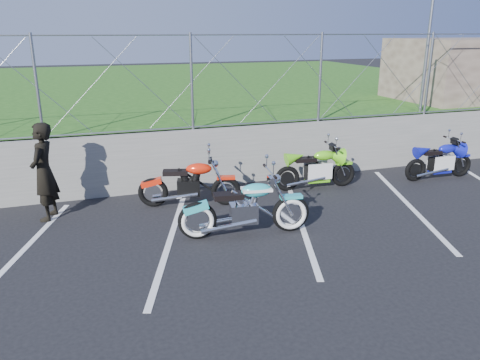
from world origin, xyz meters
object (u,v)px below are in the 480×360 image
object	(u,v)px
cruiser_turquoise	(246,210)
sportbike_blue	(440,162)
naked_orange	(191,185)
sportbike_green	(317,170)
person_standing	(44,172)

from	to	relation	value
cruiser_turquoise	sportbike_blue	distance (m)	5.56
cruiser_turquoise	naked_orange	xyz separation A→B (m)	(-0.58, 1.66, -0.02)
cruiser_turquoise	naked_orange	world-z (taller)	cruiser_turquoise
sportbike_green	person_standing	distance (m)	5.53
sportbike_blue	person_standing	xyz separation A→B (m)	(-8.57, 0.28, 0.50)
sportbike_blue	naked_orange	bearing A→B (deg)	-179.28
sportbike_green	sportbike_blue	world-z (taller)	sportbike_green
sportbike_green	sportbike_blue	size ratio (longest dim) A/B	1.04
person_standing	cruiser_turquoise	bearing A→B (deg)	77.31
cruiser_turquoise	sportbike_green	world-z (taller)	cruiser_turquoise
naked_orange	sportbike_blue	size ratio (longest dim) A/B	1.10
cruiser_turquoise	person_standing	xyz separation A→B (m)	(-3.23, 1.85, 0.45)
person_standing	naked_orange	bearing A→B (deg)	102.94
naked_orange	person_standing	size ratio (longest dim) A/B	1.11
sportbike_blue	person_standing	bearing A→B (deg)	179.72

